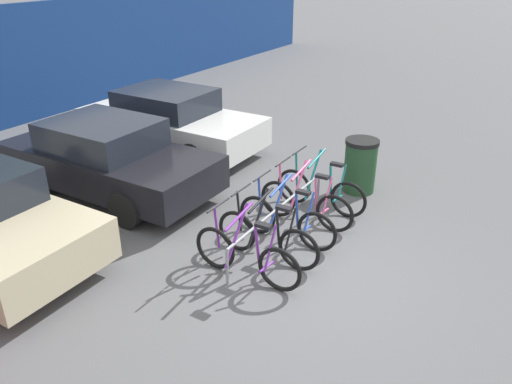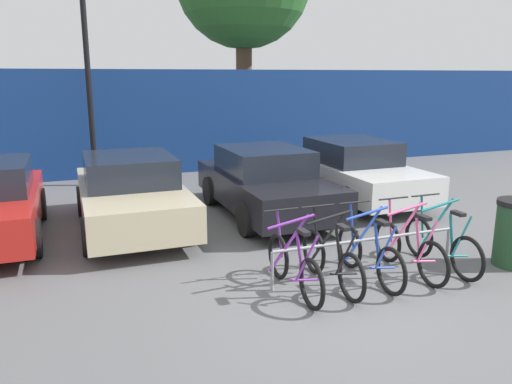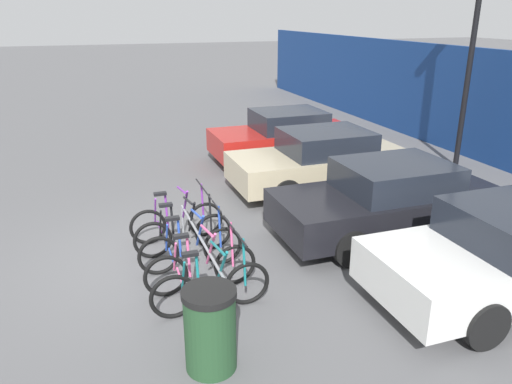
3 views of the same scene
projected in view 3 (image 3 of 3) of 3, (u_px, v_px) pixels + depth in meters
The scene contains 12 objects.
ground_plane at pixel (154, 257), 8.50m from camera, with size 120.00×120.00×0.00m, color #59595B.
bike_rack at pixel (201, 242), 7.96m from camera, with size 3.00×0.04×0.57m.
bicycle_purple at pixel (177, 221), 9.04m from camera, with size 0.68×1.71×1.05m.
bicycle_black at pixel (184, 233), 8.53m from camera, with size 0.68×1.71×1.05m.
bicycle_blue at pixel (191, 248), 8.00m from camera, with size 0.68×1.71×1.05m.
bicycle_pink at pixel (201, 267), 7.39m from camera, with size 0.68×1.71×1.05m.
bicycle_teal at pixel (211, 287), 6.86m from camera, with size 0.68×1.71×1.05m.
car_red at pixel (285, 136), 13.83m from camera, with size 1.91×4.02×1.40m.
car_beige at pixel (322, 161), 11.56m from camera, with size 1.91×4.18×1.40m.
car_black at pixel (389, 200), 9.14m from camera, with size 1.91×4.21×1.40m.
lamp_post at pixel (471, 52), 12.48m from camera, with size 0.24×0.44×5.28m.
trash_bin at pixel (210, 329), 5.72m from camera, with size 0.63×0.63×1.03m.
Camera 3 is at (7.75, -0.89, 3.95)m, focal length 35.00 mm.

